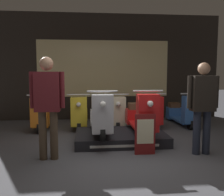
# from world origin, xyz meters

# --- Properties ---
(ground_plane) EXTENTS (30.00, 30.00, 0.00)m
(ground_plane) POSITION_xyz_m (0.00, 0.00, 0.00)
(ground_plane) COLOR #4C4C51
(shop_wall_back) EXTENTS (7.23, 0.09, 3.20)m
(shop_wall_back) POSITION_xyz_m (0.00, 3.65, 1.60)
(shop_wall_back) COLOR #28231E
(shop_wall_back) RESTS_ON ground_plane
(display_platform) EXTENTS (1.85, 1.21, 0.20)m
(display_platform) POSITION_xyz_m (0.17, 1.02, 0.10)
(display_platform) COLOR black
(display_platform) RESTS_ON ground_plane
(scooter_display_left) EXTENTS (0.55, 1.62, 0.93)m
(scooter_display_left) POSITION_xyz_m (-0.25, 0.95, 0.55)
(scooter_display_left) COLOR black
(scooter_display_left) RESTS_ON display_platform
(scooter_display_right) EXTENTS (0.55, 1.62, 0.93)m
(scooter_display_right) POSITION_xyz_m (0.59, 0.95, 0.55)
(scooter_display_right) COLOR black
(scooter_display_right) RESTS_ON display_platform
(scooter_backrow_0) EXTENTS (0.55, 1.62, 0.93)m
(scooter_backrow_0) POSITION_xyz_m (-1.64, 2.47, 0.35)
(scooter_backrow_0) COLOR black
(scooter_backrow_0) RESTS_ON ground_plane
(scooter_backrow_1) EXTENTS (0.55, 1.62, 0.93)m
(scooter_backrow_1) POSITION_xyz_m (-0.71, 2.47, 0.35)
(scooter_backrow_1) COLOR black
(scooter_backrow_1) RESTS_ON ground_plane
(scooter_backrow_2) EXTENTS (0.55, 1.62, 0.93)m
(scooter_backrow_2) POSITION_xyz_m (0.21, 2.47, 0.35)
(scooter_backrow_2) COLOR black
(scooter_backrow_2) RESTS_ON ground_plane
(scooter_backrow_3) EXTENTS (0.55, 1.62, 0.93)m
(scooter_backrow_3) POSITION_xyz_m (1.14, 2.47, 0.35)
(scooter_backrow_3) COLOR black
(scooter_backrow_3) RESTS_ON ground_plane
(scooter_backrow_4) EXTENTS (0.55, 1.62, 0.93)m
(scooter_backrow_4) POSITION_xyz_m (2.07, 2.47, 0.35)
(scooter_backrow_4) COLOR black
(scooter_backrow_4) RESTS_ON ground_plane
(person_left_browsing) EXTENTS (0.56, 0.23, 1.70)m
(person_left_browsing) POSITION_xyz_m (-1.16, 0.11, 0.99)
(person_left_browsing) COLOR #473828
(person_left_browsing) RESTS_ON ground_plane
(person_right_browsing) EXTENTS (0.56, 0.23, 1.61)m
(person_right_browsing) POSITION_xyz_m (1.49, 0.11, 0.94)
(person_right_browsing) COLOR #232838
(person_right_browsing) RESTS_ON ground_plane
(price_sign_board) EXTENTS (0.36, 0.04, 0.72)m
(price_sign_board) POSITION_xyz_m (0.49, 0.18, 0.37)
(price_sign_board) COLOR maroon
(price_sign_board) RESTS_ON ground_plane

